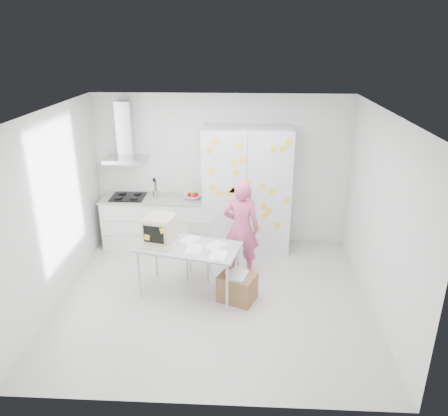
{
  "coord_description": "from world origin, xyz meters",
  "views": [
    {
      "loc": [
        0.43,
        -5.47,
        3.6
      ],
      "look_at": [
        0.11,
        0.74,
        1.13
      ],
      "focal_mm": 35.0,
      "sensor_mm": 36.0,
      "label": 1
    }
  ],
  "objects_px": {
    "person": "(241,228)",
    "cardboard_box": "(237,287)",
    "chair": "(199,246)",
    "desk": "(170,237)"
  },
  "relations": [
    {
      "from": "person",
      "to": "cardboard_box",
      "type": "xyz_separation_m",
      "value": [
        -0.04,
        -0.78,
        -0.58
      ]
    },
    {
      "from": "cardboard_box",
      "to": "chair",
      "type": "bearing_deg",
      "value": 131.53
    },
    {
      "from": "person",
      "to": "chair",
      "type": "bearing_deg",
      "value": 12.81
    },
    {
      "from": "person",
      "to": "desk",
      "type": "bearing_deg",
      "value": 34.23
    },
    {
      "from": "desk",
      "to": "cardboard_box",
      "type": "xyz_separation_m",
      "value": [
        0.99,
        -0.24,
        -0.67
      ]
    },
    {
      "from": "chair",
      "to": "person",
      "type": "bearing_deg",
      "value": 7.3
    },
    {
      "from": "desk",
      "to": "person",
      "type": "bearing_deg",
      "value": 40.71
    },
    {
      "from": "cardboard_box",
      "to": "person",
      "type": "bearing_deg",
      "value": 87.3
    },
    {
      "from": "person",
      "to": "desk",
      "type": "xyz_separation_m",
      "value": [
        -1.03,
        -0.54,
        0.09
      ]
    },
    {
      "from": "person",
      "to": "chair",
      "type": "relative_size",
      "value": 1.79
    }
  ]
}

